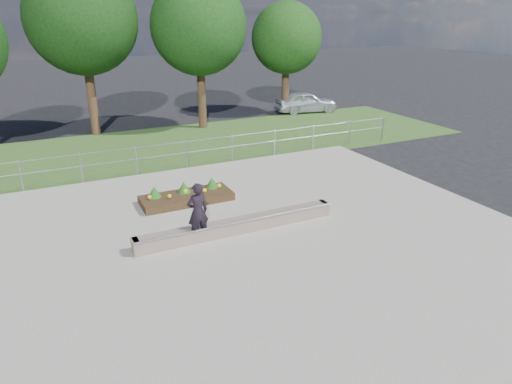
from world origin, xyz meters
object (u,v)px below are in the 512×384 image
(grind_ledge, at_px, (238,225))
(planter_bed, at_px, (186,196))
(skateboarder, at_px, (198,212))
(parked_car, at_px, (306,102))

(grind_ledge, bearing_deg, planter_bed, 102.51)
(planter_bed, xyz_separation_m, skateboarder, (-0.57, -2.94, 0.70))
(grind_ledge, height_order, skateboarder, skateboarder)
(planter_bed, relative_size, skateboarder, 1.75)
(skateboarder, xyz_separation_m, parked_car, (11.95, 13.86, -0.29))
(grind_ledge, bearing_deg, parked_car, 52.10)
(grind_ledge, xyz_separation_m, planter_bed, (-0.64, 2.87, -0.02))
(grind_ledge, distance_m, planter_bed, 2.94)
(planter_bed, xyz_separation_m, parked_car, (11.38, 10.92, 0.41))
(parked_car, bearing_deg, planter_bed, 144.22)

